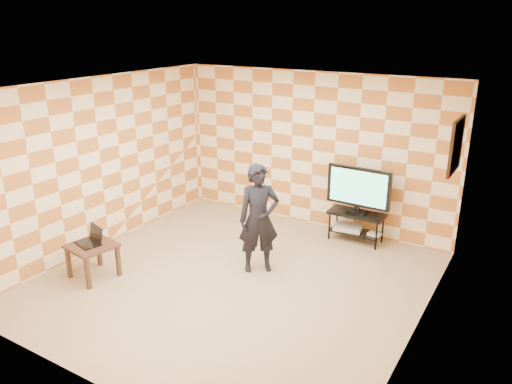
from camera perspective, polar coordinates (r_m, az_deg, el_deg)
floor at (r=7.19m, az=-2.52°, el=-10.05°), size 5.00×5.00×0.00m
wall_back at (r=8.73m, az=6.49°, el=4.76°), size 5.00×0.02×2.70m
wall_front at (r=4.93m, az=-19.20°, el=-7.99°), size 5.00×0.02×2.70m
wall_left at (r=8.23m, az=-17.33°, el=3.10°), size 0.02×5.00×2.70m
wall_right at (r=5.72m, az=18.69°, el=-4.07°), size 0.02×5.00×2.70m
ceiling at (r=6.32m, az=-2.88°, el=11.81°), size 5.00×5.00×0.02m
wall_art at (r=7.00m, az=21.92°, el=4.93°), size 0.04×0.72×0.72m
tv_stand at (r=8.40m, az=11.39°, el=-3.20°), size 0.92×0.41×0.50m
tv at (r=8.20m, az=11.64°, el=0.43°), size 1.06×0.21×0.77m
dvd_player at (r=8.50m, az=10.48°, el=-3.99°), size 0.49×0.38×0.08m
game_console at (r=8.36m, az=13.36°, el=-4.71°), size 0.21×0.16×0.04m
side_table at (r=7.47m, az=-18.22°, el=-6.35°), size 0.68×0.68×0.50m
laptop at (r=7.46m, az=-18.33°, el=-5.19°), size 0.43×0.38×0.24m
person at (r=7.14m, az=0.33°, el=-3.09°), size 0.70×0.67×1.61m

